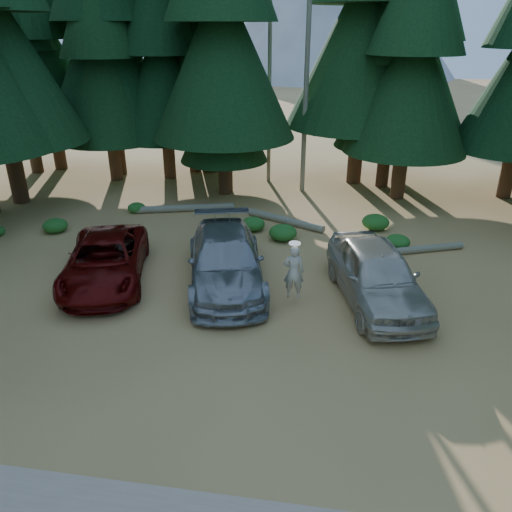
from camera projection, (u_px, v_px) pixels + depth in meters
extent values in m
plane|color=#A17544|center=(235.00, 345.00, 13.68)|extent=(160.00, 160.00, 0.00)
cylinder|color=#716D5B|center=(307.00, 71.00, 24.06)|extent=(0.24, 0.24, 12.00)
cylinder|color=#716D5B|center=(269.00, 88.00, 26.10)|extent=(0.20, 0.20, 10.00)
cone|color=gray|center=(288.00, 14.00, 95.80)|extent=(36.00, 36.00, 20.00)
imported|color=#590907|center=(105.00, 260.00, 16.85)|extent=(3.93, 5.96, 1.52)
imported|color=#96989D|center=(226.00, 261.00, 16.60)|extent=(3.87, 6.42, 1.74)
imported|color=beige|center=(377.00, 274.00, 15.55)|extent=(3.53, 5.83, 1.86)
imported|color=beige|center=(294.00, 272.00, 15.34)|extent=(0.67, 0.47, 1.75)
cylinder|color=white|center=(295.00, 243.00, 14.99)|extent=(0.36, 0.36, 0.04)
cylinder|color=#716D5B|center=(185.00, 208.00, 23.49)|extent=(4.51, 1.59, 0.33)
cylinder|color=#716D5B|center=(285.00, 220.00, 22.04)|extent=(3.57, 2.03, 0.32)
cylinder|color=#716D5B|center=(412.00, 250.00, 19.17)|extent=(4.10, 1.80, 0.27)
ellipsoid|color=#21651E|center=(55.00, 226.00, 21.11)|extent=(1.04, 1.04, 0.57)
ellipsoid|color=#21651E|center=(136.00, 208.00, 23.39)|extent=(0.81, 0.81, 0.45)
ellipsoid|color=#21651E|center=(253.00, 224.00, 21.30)|extent=(1.02, 1.02, 0.56)
ellipsoid|color=#21651E|center=(283.00, 232.00, 20.32)|extent=(1.15, 1.15, 0.63)
ellipsoid|color=#21651E|center=(398.00, 242.00, 19.59)|extent=(0.96, 0.96, 0.53)
ellipsoid|color=#21651E|center=(376.00, 222.00, 21.40)|extent=(1.16, 1.16, 0.64)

